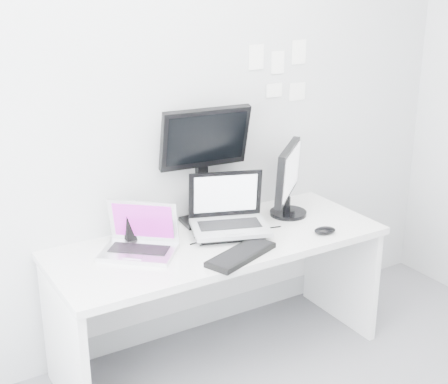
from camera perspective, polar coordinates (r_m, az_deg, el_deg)
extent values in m
plane|color=#B7B9BB|center=(3.47, -3.45, 7.16)|extent=(3.60, 0.00, 3.60)
cube|color=silver|center=(3.53, -0.45, -9.74)|extent=(1.80, 0.70, 0.73)
cube|color=#BBBBC0|center=(3.17, -7.84, -3.38)|extent=(0.45, 0.44, 0.27)
cube|color=black|center=(3.35, -8.27, -2.79)|extent=(0.13, 0.13, 0.20)
cube|color=#A6A7AD|center=(3.35, 0.56, -1.28)|extent=(0.49, 0.43, 0.34)
cube|color=black|center=(3.49, -1.84, 2.56)|extent=(0.52, 0.23, 0.68)
cube|color=black|center=(3.64, 5.92, 1.11)|extent=(0.49, 0.48, 0.43)
cube|color=black|center=(3.16, 1.55, -5.68)|extent=(0.43, 0.28, 0.03)
ellipsoid|color=black|center=(3.47, 9.10, -3.44)|extent=(0.14, 0.11, 0.04)
cube|color=white|center=(3.64, 2.93, 12.07)|extent=(0.10, 0.00, 0.14)
cube|color=white|center=(3.73, 4.88, 11.58)|extent=(0.09, 0.00, 0.13)
cube|color=white|center=(3.82, 6.77, 12.45)|extent=(0.10, 0.00, 0.14)
cube|color=white|center=(3.75, 4.55, 9.14)|extent=(0.11, 0.00, 0.08)
cube|color=white|center=(3.85, 6.64, 9.00)|extent=(0.12, 0.00, 0.11)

